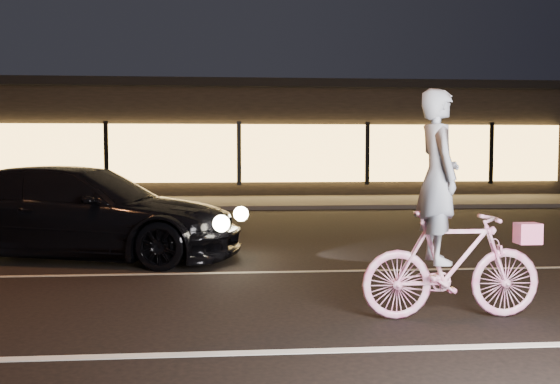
{
  "coord_description": "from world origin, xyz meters",
  "views": [
    {
      "loc": [
        -0.39,
        -6.77,
        1.77
      ],
      "look_at": [
        0.23,
        0.6,
        1.25
      ],
      "focal_mm": 40.0,
      "sensor_mm": 36.0,
      "label": 1
    }
  ],
  "objects": [
    {
      "name": "cyclist",
      "position": [
        1.87,
        -0.57,
        0.84
      ],
      "size": [
        1.88,
        0.65,
        2.37
      ],
      "rotation": [
        0.0,
        0.0,
        1.57
      ],
      "color": "#DD2C84",
      "rests_on": "ground"
    },
    {
      "name": "lane_stripe_far",
      "position": [
        0.0,
        2.0,
        0.0
      ],
      "size": [
        60.0,
        0.1,
        0.01
      ],
      "primitive_type": "cube",
      "color": "gray",
      "rests_on": "ground"
    },
    {
      "name": "sidewalk",
      "position": [
        0.0,
        13.0,
        0.06
      ],
      "size": [
        30.0,
        4.0,
        0.12
      ],
      "primitive_type": "cube",
      "color": "#383533",
      "rests_on": "ground"
    },
    {
      "name": "sedan",
      "position": [
        -2.71,
        3.47,
        0.74
      ],
      "size": [
        5.44,
        3.19,
        1.48
      ],
      "rotation": [
        0.0,
        0.0,
        1.34
      ],
      "color": "black",
      "rests_on": "ground"
    },
    {
      "name": "storefront",
      "position": [
        0.0,
        18.97,
        2.15
      ],
      "size": [
        25.4,
        8.42,
        4.2
      ],
      "color": "black",
      "rests_on": "ground"
    },
    {
      "name": "lane_stripe_near",
      "position": [
        0.0,
        -1.5,
        0.0
      ],
      "size": [
        60.0,
        0.12,
        0.01
      ],
      "primitive_type": "cube",
      "color": "silver",
      "rests_on": "ground"
    },
    {
      "name": "ground",
      "position": [
        0.0,
        0.0,
        0.0
      ],
      "size": [
        90.0,
        90.0,
        0.0
      ],
      "primitive_type": "plane",
      "color": "black",
      "rests_on": "ground"
    }
  ]
}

